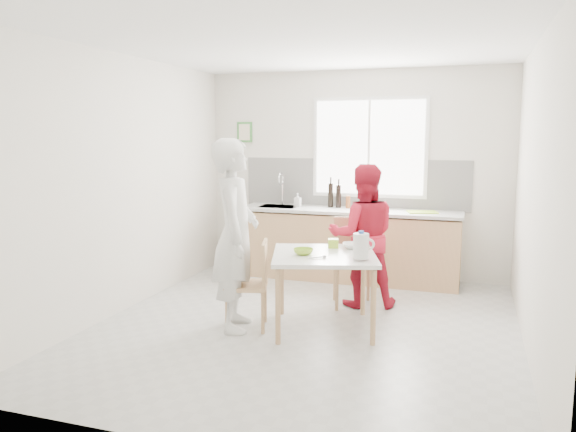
% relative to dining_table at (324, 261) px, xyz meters
% --- Properties ---
extents(ground, '(4.50, 4.50, 0.00)m').
position_rel_dining_table_xyz_m(ground, '(-0.18, -0.03, -0.67)').
color(ground, '#B7B7B2').
rests_on(ground, ground).
extents(room_shell, '(4.50, 4.50, 4.50)m').
position_rel_dining_table_xyz_m(room_shell, '(-0.18, -0.03, 0.98)').
color(room_shell, silver).
rests_on(room_shell, ground).
extents(window, '(1.50, 0.06, 1.30)m').
position_rel_dining_table_xyz_m(window, '(0.02, 2.20, 1.03)').
color(window, white).
rests_on(window, room_shell).
extents(backsplash, '(3.00, 0.02, 0.65)m').
position_rel_dining_table_xyz_m(backsplash, '(-0.18, 2.21, 0.56)').
color(backsplash, white).
rests_on(backsplash, room_shell).
extents(picture_frame, '(0.22, 0.03, 0.28)m').
position_rel_dining_table_xyz_m(picture_frame, '(-1.73, 2.20, 1.23)').
color(picture_frame, '#428C3F').
rests_on(picture_frame, room_shell).
extents(kitchen_counter, '(2.84, 0.64, 1.37)m').
position_rel_dining_table_xyz_m(kitchen_counter, '(-0.18, 1.92, -0.25)').
color(kitchen_counter, tan).
rests_on(kitchen_counter, ground).
extents(dining_table, '(1.20, 1.20, 0.74)m').
position_rel_dining_table_xyz_m(dining_table, '(0.00, 0.00, 0.00)').
color(dining_table, white).
rests_on(dining_table, ground).
extents(chair_left, '(0.49, 0.49, 0.86)m').
position_rel_dining_table_xyz_m(chair_left, '(-0.66, -0.20, -0.19)').
color(chair_left, tan).
rests_on(chair_left, ground).
extents(chair_far, '(0.55, 0.55, 0.96)m').
position_rel_dining_table_xyz_m(chair_far, '(0.10, 0.89, -0.14)').
color(chair_far, tan).
rests_on(chair_far, ground).
extents(person_white, '(0.61, 0.77, 1.84)m').
position_rel_dining_table_xyz_m(person_white, '(-0.81, -0.24, 0.25)').
color(person_white, silver).
rests_on(person_white, ground).
extents(person_red, '(0.90, 0.78, 1.56)m').
position_rel_dining_table_xyz_m(person_red, '(0.21, 0.87, 0.11)').
color(person_red, red).
rests_on(person_red, ground).
extents(bowl_green, '(0.23, 0.23, 0.06)m').
position_rel_dining_table_xyz_m(bowl_green, '(-0.18, -0.11, 0.11)').
color(bowl_green, '#99C92E').
rests_on(bowl_green, dining_table).
extents(bowl_white, '(0.27, 0.27, 0.05)m').
position_rel_dining_table_xyz_m(bowl_white, '(0.22, 0.33, 0.10)').
color(bowl_white, white).
rests_on(bowl_white, dining_table).
extents(milk_jug, '(0.20, 0.14, 0.25)m').
position_rel_dining_table_xyz_m(milk_jug, '(0.39, -0.18, 0.21)').
color(milk_jug, white).
rests_on(milk_jug, dining_table).
extents(green_box, '(0.12, 0.12, 0.09)m').
position_rel_dining_table_xyz_m(green_box, '(0.02, 0.30, 0.12)').
color(green_box, '#A4D030').
rests_on(green_box, dining_table).
extents(spoon, '(0.14, 0.11, 0.01)m').
position_rel_dining_table_xyz_m(spoon, '(-0.01, -0.23, 0.09)').
color(spoon, '#A5A5AA').
rests_on(spoon, dining_table).
extents(cutting_board, '(0.41, 0.34, 0.01)m').
position_rel_dining_table_xyz_m(cutting_board, '(0.75, 1.90, 0.26)').
color(cutting_board, '#A3D030').
rests_on(cutting_board, kitchen_counter).
extents(wine_bottle_a, '(0.07, 0.07, 0.32)m').
position_rel_dining_table_xyz_m(wine_bottle_a, '(-0.45, 2.04, 0.41)').
color(wine_bottle_a, black).
rests_on(wine_bottle_a, kitchen_counter).
extents(wine_bottle_b, '(0.07, 0.07, 0.30)m').
position_rel_dining_table_xyz_m(wine_bottle_b, '(-0.34, 2.03, 0.40)').
color(wine_bottle_b, black).
rests_on(wine_bottle_b, kitchen_counter).
extents(jar_amber, '(0.06, 0.06, 0.16)m').
position_rel_dining_table_xyz_m(jar_amber, '(-0.21, 2.01, 0.33)').
color(jar_amber, brown).
rests_on(jar_amber, kitchen_counter).
extents(soap_bottle, '(0.08, 0.08, 0.18)m').
position_rel_dining_table_xyz_m(soap_bottle, '(-0.88, 1.96, 0.34)').
color(soap_bottle, '#999999').
rests_on(soap_bottle, kitchen_counter).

